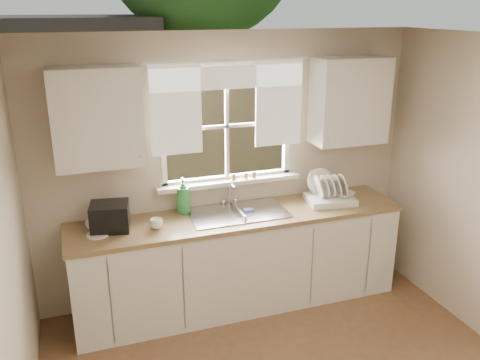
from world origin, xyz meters
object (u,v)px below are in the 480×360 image
object	(u,v)px
dish_rack	(330,194)
soap_bottle_a	(183,196)
cup	(156,224)
black_appliance	(110,217)

from	to	relation	value
dish_rack	soap_bottle_a	bearing A→B (deg)	171.96
cup	black_appliance	xyz separation A→B (m)	(-0.37, 0.11, 0.07)
dish_rack	soap_bottle_a	size ratio (longest dim) A/B	1.45
dish_rack	black_appliance	bearing A→B (deg)	178.70
soap_bottle_a	cup	distance (m)	0.41
dish_rack	soap_bottle_a	world-z (taller)	soap_bottle_a
dish_rack	soap_bottle_a	distance (m)	1.40
cup	black_appliance	bearing A→B (deg)	168.07
dish_rack	black_appliance	world-z (taller)	dish_rack
soap_bottle_a	cup	world-z (taller)	soap_bottle_a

